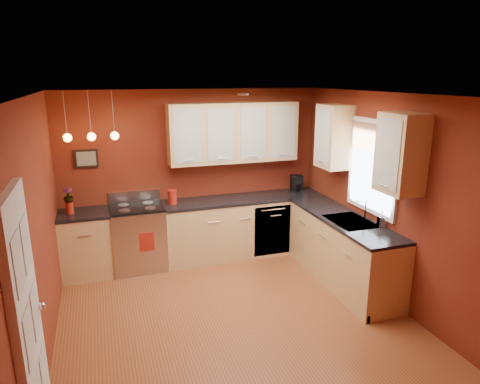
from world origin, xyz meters
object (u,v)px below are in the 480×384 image
object	(u,v)px
red_canister	(172,197)
gas_range	(139,237)
sink	(351,223)
coffee_maker	(297,184)
soap_pump	(382,219)

from	to	relation	value
red_canister	gas_range	bearing A→B (deg)	-177.84
sink	red_canister	distance (m)	2.59
coffee_maker	sink	bearing A→B (deg)	-81.15
soap_pump	coffee_maker	bearing A→B (deg)	97.36
gas_range	sink	size ratio (longest dim) A/B	1.59
gas_range	soap_pump	size ratio (longest dim) A/B	5.38
gas_range	red_canister	bearing A→B (deg)	2.16
gas_range	red_canister	xyz separation A→B (m)	(0.53, 0.02, 0.57)
sink	red_canister	xyz separation A→B (m)	(-2.10, 1.52, 0.13)
red_canister	soap_pump	distance (m)	2.97
sink	soap_pump	bearing A→B (deg)	-51.49
gas_range	coffee_maker	xyz separation A→B (m)	(2.62, 0.13, 0.58)
red_canister	coffee_maker	xyz separation A→B (m)	(2.09, 0.11, 0.01)
coffee_maker	soap_pump	distance (m)	1.96
gas_range	coffee_maker	size ratio (longest dim) A/B	4.25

